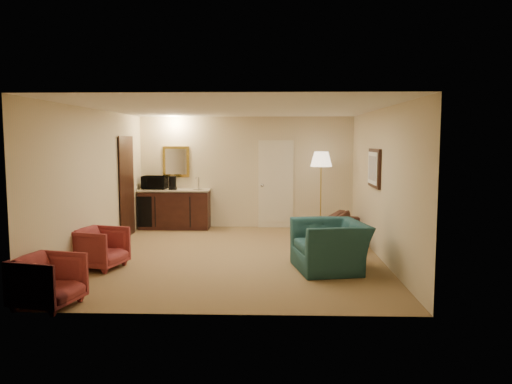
# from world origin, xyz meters

# --- Properties ---
(ground) EXTENTS (6.00, 6.00, 0.00)m
(ground) POSITION_xyz_m (0.00, 0.00, 0.00)
(ground) COLOR #96714C
(ground) RESTS_ON ground
(room_walls) EXTENTS (5.02, 6.01, 2.61)m
(room_walls) POSITION_xyz_m (-0.10, 0.77, 1.72)
(room_walls) COLOR beige
(room_walls) RESTS_ON ground
(wetbar_cabinet) EXTENTS (1.64, 0.58, 0.92)m
(wetbar_cabinet) POSITION_xyz_m (-1.65, 2.72, 0.46)
(wetbar_cabinet) COLOR #331610
(wetbar_cabinet) RESTS_ON ground
(sofa) EXTENTS (1.20, 1.97, 0.74)m
(sofa) POSITION_xyz_m (2.15, 1.29, 0.37)
(sofa) COLOR black
(sofa) RESTS_ON ground
(teal_armchair) EXTENTS (0.99, 1.32, 1.04)m
(teal_armchair) POSITION_xyz_m (1.53, -0.90, 0.52)
(teal_armchair) COLOR #1C4746
(teal_armchair) RESTS_ON ground
(rose_chair_near) EXTENTS (0.83, 0.86, 0.73)m
(rose_chair_near) POSITION_xyz_m (-2.15, -0.92, 0.36)
(rose_chair_near) COLOR #99323A
(rose_chair_near) RESTS_ON ground
(rose_chair_far) EXTENTS (0.80, 0.83, 0.72)m
(rose_chair_far) POSITION_xyz_m (-2.15, -2.80, 0.36)
(rose_chair_far) COLOR #99323A
(rose_chair_far) RESTS_ON ground
(coffee_table) EXTENTS (0.74, 0.51, 0.42)m
(coffee_table) POSITION_xyz_m (1.76, -0.70, 0.21)
(coffee_table) COLOR #311A10
(coffee_table) RESTS_ON ground
(floor_lamp) EXTENTS (0.53, 0.53, 1.81)m
(floor_lamp) POSITION_xyz_m (1.70, 2.40, 0.91)
(floor_lamp) COLOR gold
(floor_lamp) RESTS_ON ground
(waste_bin) EXTENTS (0.24, 0.24, 0.29)m
(waste_bin) POSITION_xyz_m (-1.00, 2.65, 0.15)
(waste_bin) COLOR black
(waste_bin) RESTS_ON ground
(microwave) EXTENTS (0.57, 0.34, 0.38)m
(microwave) POSITION_xyz_m (-2.12, 2.74, 1.11)
(microwave) COLOR black
(microwave) RESTS_ON wetbar_cabinet
(coffee_maker) EXTENTS (0.17, 0.17, 0.31)m
(coffee_maker) POSITION_xyz_m (-1.68, 2.64, 1.08)
(coffee_maker) COLOR black
(coffee_maker) RESTS_ON wetbar_cabinet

